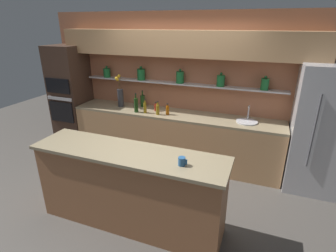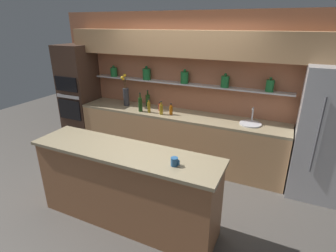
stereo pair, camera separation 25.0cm
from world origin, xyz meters
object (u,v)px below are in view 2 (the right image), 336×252
at_px(flower_vase, 126,95).
at_px(sink_fixture, 251,123).
at_px(bottle_sauce_3, 160,107).
at_px(bottle_wine_5, 140,104).
at_px(oven_tower, 79,95).
at_px(bottle_oil_1, 149,107).
at_px(bottle_sauce_0, 171,110).
at_px(bottle_oil_2, 161,109).
at_px(bottle_wine_4, 148,100).
at_px(coffee_mug, 174,162).
at_px(refrigerator, 326,134).

bearing_deg(flower_vase, sink_fixture, -0.51).
relative_size(bottle_sauce_3, bottle_wine_5, 0.48).
xyz_separation_m(oven_tower, bottle_oil_1, (1.74, -0.15, 0.01)).
xyz_separation_m(oven_tower, bottle_wine_5, (1.57, -0.17, 0.05)).
xyz_separation_m(flower_vase, bottle_sauce_0, (1.00, -0.13, -0.13)).
bearing_deg(flower_vase, bottle_oil_2, -12.48).
bearing_deg(bottle_oil_2, oven_tower, 175.55).
relative_size(bottle_oil_1, bottle_sauce_3, 1.50).
relative_size(bottle_oil_2, bottle_wine_4, 0.77).
relative_size(sink_fixture, bottle_wine_5, 0.98).
bearing_deg(bottle_wine_5, bottle_oil_2, 1.72).
xyz_separation_m(flower_vase, bottle_sauce_3, (0.73, -0.02, -0.15)).
distance_m(oven_tower, coffee_mug, 3.48).
relative_size(oven_tower, bottle_sauce_0, 10.18).
bearing_deg(refrigerator, flower_vase, 178.83).
xyz_separation_m(flower_vase, bottle_oil_1, (0.60, -0.19, -0.11)).
bearing_deg(sink_fixture, flower_vase, 179.49).
bearing_deg(bottle_oil_1, oven_tower, 174.97).
relative_size(flower_vase, bottle_wine_4, 1.95).
bearing_deg(bottle_sauce_3, bottle_wine_4, 153.61).
bearing_deg(oven_tower, coffee_mug, -31.64).
bearing_deg(refrigerator, bottle_sauce_0, -178.63).
bearing_deg(bottle_wine_5, bottle_oil_1, 4.63).
height_order(refrigerator, bottle_wine_5, refrigerator).
xyz_separation_m(bottle_sauce_3, bottle_wine_5, (-0.30, -0.18, 0.07)).
bearing_deg(sink_fixture, bottle_oil_2, -173.64).
relative_size(bottle_oil_1, bottle_wine_5, 0.71).
height_order(bottle_wine_4, bottle_wine_5, bottle_wine_5).
relative_size(refrigerator, bottle_sauce_0, 9.61).
relative_size(refrigerator, sink_fixture, 5.63).
height_order(sink_fixture, bottle_sauce_3, sink_fixture).
xyz_separation_m(oven_tower, bottle_sauce_0, (2.14, -0.09, -0.00)).
bearing_deg(bottle_sauce_3, bottle_sauce_0, -21.93).
bearing_deg(bottle_sauce_0, bottle_wine_5, -172.64).
distance_m(bottle_sauce_3, coffee_mug, 2.15).
bearing_deg(bottle_oil_2, flower_vase, 167.52).
height_order(bottle_oil_1, bottle_sauce_3, bottle_oil_1).
xyz_separation_m(bottle_oil_2, bottle_wine_5, (-0.41, -0.01, 0.04)).
bearing_deg(bottle_oil_1, bottle_oil_2, -0.28).
relative_size(bottle_oil_1, bottle_oil_2, 1.04).
height_order(refrigerator, flower_vase, refrigerator).
height_order(refrigerator, coffee_mug, refrigerator).
bearing_deg(bottle_sauce_0, sink_fixture, 4.50).
relative_size(flower_vase, sink_fixture, 1.78).
bearing_deg(bottle_wine_4, coffee_mug, -54.41).
height_order(bottle_oil_1, bottle_wine_5, bottle_wine_5).
xyz_separation_m(sink_fixture, bottle_sauce_0, (-1.33, -0.10, 0.06)).
height_order(flower_vase, bottle_wine_5, flower_vase).
bearing_deg(bottle_oil_2, bottle_sauce_3, 122.88).
height_order(oven_tower, bottle_oil_1, oven_tower).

